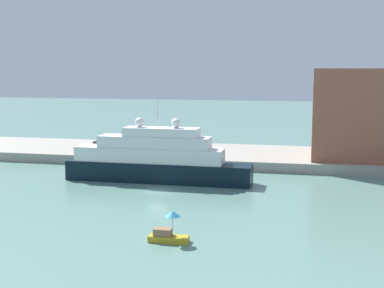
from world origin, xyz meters
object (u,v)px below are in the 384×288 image
object	(u,v)px
small_motorboat	(168,232)
mooring_bollard	(195,156)
person_figure	(121,148)
parked_car	(101,146)
large_yacht	(155,160)
harbor_building	(359,114)

from	to	relation	value
small_motorboat	mooring_bollard	xyz separation A→B (m)	(-5.43, 36.68, 0.97)
person_figure	parked_car	bearing A→B (deg)	148.47
small_motorboat	large_yacht	bearing A→B (deg)	109.14
harbor_building	small_motorboat	bearing A→B (deg)	-115.13
large_yacht	small_motorboat	bearing A→B (deg)	-70.86
small_motorboat	person_figure	distance (m)	44.53
large_yacht	mooring_bollard	size ratio (longest dim) A/B	35.64
harbor_building	person_figure	bearing A→B (deg)	-175.29
small_motorboat	person_figure	xyz separation A→B (m)	(-19.45, 40.04, 1.40)
large_yacht	small_motorboat	distance (m)	26.97
person_figure	small_motorboat	bearing A→B (deg)	-64.09
large_yacht	parked_car	bearing A→B (deg)	131.33
harbor_building	mooring_bollard	xyz separation A→B (m)	(-25.75, -6.63, -6.86)
large_yacht	parked_car	size ratio (longest dim) A/B	7.04
small_motorboat	harbor_building	world-z (taller)	harbor_building
large_yacht	mooring_bollard	bearing A→B (deg)	73.30
large_yacht	harbor_building	world-z (taller)	harbor_building
small_motorboat	person_figure	world-z (taller)	person_figure
small_motorboat	harbor_building	distance (m)	48.48
harbor_building	parked_car	bearing A→B (deg)	-179.62
large_yacht	person_figure	xyz separation A→B (m)	(-10.63, 14.64, -0.77)
large_yacht	harbor_building	distance (m)	34.66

